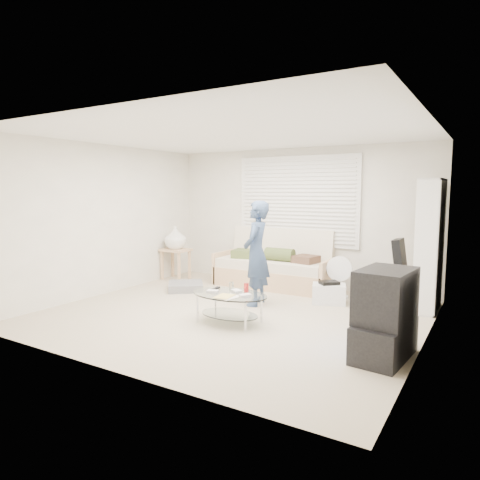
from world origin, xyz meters
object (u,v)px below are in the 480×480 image
Objects in this scene: bookshelf at (429,245)px; coffee_table at (230,299)px; futon_sofa at (275,268)px; tv_unit at (385,315)px.

bookshelf is 1.80× the size of coffee_table.
bookshelf is (2.59, -0.24, 0.61)m from futon_sofa.
tv_unit is (-0.13, -2.18, -0.50)m from bookshelf.
tv_unit is (2.47, -2.42, 0.11)m from futon_sofa.
coffee_table is (-2.13, -2.01, -0.63)m from bookshelf.
bookshelf reaches higher than coffee_table.
coffee_table is at bearing -136.68° from bookshelf.
futon_sofa is at bearing 135.50° from tv_unit.
futon_sofa is 1.13× the size of bookshelf.
bookshelf reaches higher than tv_unit.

